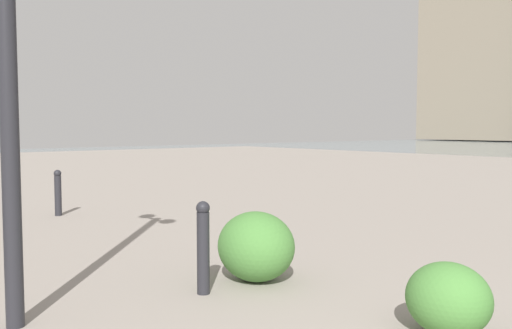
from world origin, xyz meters
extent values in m
cube|color=gray|center=(36.52, -68.02, 12.54)|extent=(12.86, 15.62, 25.08)
cylinder|color=#232328|center=(4.63, 1.10, 2.13)|extent=(0.14, 0.14, 4.26)
cylinder|color=#232328|center=(4.41, -0.53, 0.39)|extent=(0.12, 0.12, 0.78)
sphere|color=#232328|center=(4.41, -0.53, 0.82)|extent=(0.13, 0.13, 0.13)
cylinder|color=#232328|center=(9.89, -1.11, 0.36)|extent=(0.12, 0.12, 0.72)
sphere|color=#232328|center=(9.89, -1.11, 0.76)|extent=(0.13, 0.13, 0.13)
ellipsoid|color=#477F38|center=(4.44, -1.20, 0.36)|extent=(0.84, 0.76, 0.71)
ellipsoid|color=#477F38|center=(2.37, -1.38, 0.28)|extent=(0.66, 0.59, 0.56)
camera|label=1|loc=(0.14, 2.33, 1.58)|focal=38.62mm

